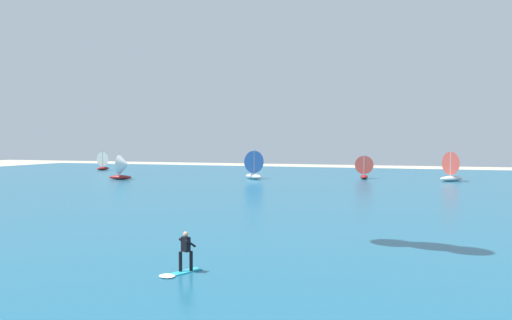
{
  "coord_description": "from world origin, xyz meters",
  "views": [
    {
      "loc": [
        5.75,
        -4.97,
        5.43
      ],
      "look_at": [
        -1.01,
        15.02,
        4.64
      ],
      "focal_mm": 34.68,
      "sensor_mm": 36.0,
      "label": 1
    }
  ],
  "objects_px": {
    "sailboat_heeled_over": "(455,166)",
    "sailboat_mid_left": "(252,164)",
    "kitesurfer": "(182,258)",
    "sailboat_trailing": "(123,167)",
    "sailboat_far_right": "(364,167)",
    "sailboat_near_shore": "(105,161)"
  },
  "relations": [
    {
      "from": "kitesurfer",
      "to": "sailboat_far_right",
      "type": "bearing_deg",
      "value": 88.71
    },
    {
      "from": "sailboat_mid_left",
      "to": "sailboat_near_shore",
      "type": "xyz_separation_m",
      "value": [
        -33.21,
        11.64,
        -0.34
      ]
    },
    {
      "from": "sailboat_near_shore",
      "to": "sailboat_heeled_over",
      "type": "bearing_deg",
      "value": -6.6
    },
    {
      "from": "sailboat_heeled_over",
      "to": "sailboat_mid_left",
      "type": "distance_m",
      "value": 27.73
    },
    {
      "from": "kitesurfer",
      "to": "sailboat_near_shore",
      "type": "height_order",
      "value": "sailboat_near_shore"
    },
    {
      "from": "sailboat_mid_left",
      "to": "sailboat_heeled_over",
      "type": "bearing_deg",
      "value": 9.61
    },
    {
      "from": "sailboat_mid_left",
      "to": "kitesurfer",
      "type": "bearing_deg",
      "value": -73.97
    },
    {
      "from": "sailboat_heeled_over",
      "to": "sailboat_near_shore",
      "type": "relative_size",
      "value": 1.18
    },
    {
      "from": "sailboat_mid_left",
      "to": "sailboat_near_shore",
      "type": "bearing_deg",
      "value": 160.69
    },
    {
      "from": "sailboat_heeled_over",
      "to": "sailboat_mid_left",
      "type": "height_order",
      "value": "sailboat_mid_left"
    },
    {
      "from": "sailboat_mid_left",
      "to": "sailboat_trailing",
      "type": "relative_size",
      "value": 1.17
    },
    {
      "from": "sailboat_trailing",
      "to": "sailboat_heeled_over",
      "type": "bearing_deg",
      "value": 15.2
    },
    {
      "from": "kitesurfer",
      "to": "sailboat_heeled_over",
      "type": "distance_m",
      "value": 55.24
    },
    {
      "from": "sailboat_near_shore",
      "to": "sailboat_far_right",
      "type": "bearing_deg",
      "value": -7.34
    },
    {
      "from": "sailboat_trailing",
      "to": "sailboat_far_right",
      "type": "bearing_deg",
      "value": 21.73
    },
    {
      "from": "sailboat_far_right",
      "to": "sailboat_trailing",
      "type": "relative_size",
      "value": 0.96
    },
    {
      "from": "sailboat_near_shore",
      "to": "sailboat_trailing",
      "type": "height_order",
      "value": "sailboat_trailing"
    },
    {
      "from": "sailboat_near_shore",
      "to": "sailboat_trailing",
      "type": "relative_size",
      "value": 0.98
    },
    {
      "from": "kitesurfer",
      "to": "sailboat_trailing",
      "type": "xyz_separation_m",
      "value": [
        -30.57,
        41.69,
        1.18
      ]
    },
    {
      "from": "sailboat_mid_left",
      "to": "sailboat_trailing",
      "type": "bearing_deg",
      "value": -156.19
    },
    {
      "from": "sailboat_mid_left",
      "to": "sailboat_trailing",
      "type": "height_order",
      "value": "sailboat_mid_left"
    },
    {
      "from": "kitesurfer",
      "to": "sailboat_trailing",
      "type": "height_order",
      "value": "sailboat_trailing"
    }
  ]
}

